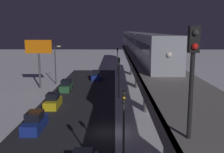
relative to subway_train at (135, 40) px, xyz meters
The scene contains 14 objects.
ground_plane 33.89m from the subway_train, 80.61° to the left, with size 240.00×240.00×0.00m, color white.
avenue_asphalt 34.90m from the subway_train, 72.97° to the left, with size 11.00×86.85×0.01m, color #28282D.
elevated_railway 32.47m from the subway_train, 89.84° to the left, with size 5.00×86.85×6.76m.
subway_train is the anchor object (origin of this frame).
rail_signal 49.57m from the subway_train, 87.93° to the left, with size 0.36×0.41×4.00m.
sedan_green 20.05m from the subway_train, 44.85° to the left, with size 1.91×4.30×1.97m.
sedan_blue 35.07m from the subway_train, 67.46° to the left, with size 1.80×4.63×1.97m.
sedan_blue_2 11.73m from the subway_train, 14.99° to the left, with size 1.80×4.15×1.97m.
sedan_yellow 27.73m from the subway_train, 60.51° to the left, with size 1.80×4.23×1.97m.
traffic_light_near 41.00m from the subway_train, 84.64° to the left, with size 0.32×0.44×6.40m.
traffic_light_mid 18.83m from the subway_train, 78.01° to the left, with size 0.32×0.44×6.40m.
traffic_light_far 7.47m from the subway_train, 51.22° to the right, with size 0.32×0.44×6.40m.
commercial_billboard 21.53m from the subway_train, 32.02° to the left, with size 4.80×0.36×8.90m.
street_lamp_far 17.98m from the subway_train, 24.72° to the left, with size 1.35×0.44×7.65m.
Camera 1 is at (-0.88, 26.13, 10.61)m, focal length 42.00 mm.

